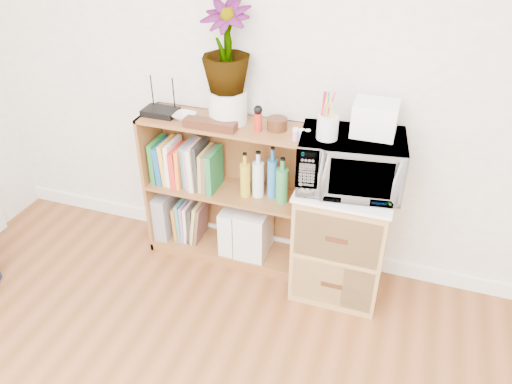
% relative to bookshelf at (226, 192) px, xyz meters
% --- Properties ---
extents(skirting_board, '(4.00, 0.02, 0.10)m').
position_rel_bookshelf_xyz_m(skirting_board, '(0.35, 0.14, -0.42)').
color(skirting_board, white).
rests_on(skirting_board, ground).
extents(bookshelf, '(1.00, 0.30, 0.95)m').
position_rel_bookshelf_xyz_m(bookshelf, '(0.00, 0.00, 0.00)').
color(bookshelf, brown).
rests_on(bookshelf, ground).
extents(wicker_unit, '(0.50, 0.45, 0.70)m').
position_rel_bookshelf_xyz_m(wicker_unit, '(0.75, -0.08, -0.12)').
color(wicker_unit, '#9E7542').
rests_on(wicker_unit, ground).
extents(microwave, '(0.58, 0.43, 0.30)m').
position_rel_bookshelf_xyz_m(microwave, '(0.75, -0.08, 0.39)').
color(microwave, white).
rests_on(microwave, wicker_unit).
extents(pen_cup, '(0.11, 0.11, 0.12)m').
position_rel_bookshelf_xyz_m(pen_cup, '(0.63, -0.15, 0.60)').
color(pen_cup, silver).
rests_on(pen_cup, microwave).
extents(small_appliance, '(0.22, 0.18, 0.17)m').
position_rel_bookshelf_xyz_m(small_appliance, '(0.84, -0.02, 0.63)').
color(small_appliance, white).
rests_on(small_appliance, microwave).
extents(router, '(0.20, 0.14, 0.04)m').
position_rel_bookshelf_xyz_m(router, '(-0.39, -0.02, 0.49)').
color(router, black).
rests_on(router, bookshelf).
extents(white_bowl, '(0.13, 0.13, 0.03)m').
position_rel_bookshelf_xyz_m(white_bowl, '(-0.23, -0.03, 0.49)').
color(white_bowl, silver).
rests_on(white_bowl, bookshelf).
extents(plant_pot, '(0.22, 0.22, 0.19)m').
position_rel_bookshelf_xyz_m(plant_pot, '(0.02, 0.02, 0.57)').
color(plant_pot, silver).
rests_on(plant_pot, bookshelf).
extents(potted_plant, '(0.27, 0.27, 0.48)m').
position_rel_bookshelf_xyz_m(potted_plant, '(0.02, 0.02, 0.90)').
color(potted_plant, '#36742E').
rests_on(potted_plant, plant_pot).
extents(trinket_box, '(0.30, 0.08, 0.05)m').
position_rel_bookshelf_xyz_m(trinket_box, '(-0.04, -0.10, 0.50)').
color(trinket_box, '#33180E').
rests_on(trinket_box, bookshelf).
extents(kokeshi_doll, '(0.04, 0.04, 0.10)m').
position_rel_bookshelf_xyz_m(kokeshi_doll, '(0.22, -0.04, 0.53)').
color(kokeshi_doll, red).
rests_on(kokeshi_doll, bookshelf).
extents(wooden_bowl, '(0.11, 0.11, 0.07)m').
position_rel_bookshelf_xyz_m(wooden_bowl, '(0.32, 0.01, 0.51)').
color(wooden_bowl, '#371B0F').
rests_on(wooden_bowl, bookshelf).
extents(paint_jars, '(0.10, 0.04, 0.05)m').
position_rel_bookshelf_xyz_m(paint_jars, '(0.48, -0.09, 0.50)').
color(paint_jars, pink).
rests_on(paint_jars, bookshelf).
extents(file_box, '(0.09, 0.25, 0.31)m').
position_rel_bookshelf_xyz_m(file_box, '(-0.43, 0.00, -0.25)').
color(file_box, gray).
rests_on(file_box, bookshelf).
extents(magazine_holder_left, '(0.10, 0.24, 0.31)m').
position_rel_bookshelf_xyz_m(magazine_holder_left, '(0.04, -0.01, -0.25)').
color(magazine_holder_left, silver).
rests_on(magazine_holder_left, bookshelf).
extents(magazine_holder_mid, '(0.10, 0.26, 0.32)m').
position_rel_bookshelf_xyz_m(magazine_holder_mid, '(0.14, -0.01, -0.24)').
color(magazine_holder_mid, silver).
rests_on(magazine_holder_mid, bookshelf).
extents(magazine_holder_right, '(0.10, 0.25, 0.32)m').
position_rel_bookshelf_xyz_m(magazine_holder_right, '(0.23, -0.01, -0.25)').
color(magazine_holder_right, silver).
rests_on(magazine_holder_right, bookshelf).
extents(cookbooks, '(0.41, 0.20, 0.30)m').
position_rel_bookshelf_xyz_m(cookbooks, '(-0.25, 0.00, 0.16)').
color(cookbooks, '#1C6A2C').
rests_on(cookbooks, bookshelf).
extents(liquor_bottles, '(0.29, 0.07, 0.32)m').
position_rel_bookshelf_xyz_m(liquor_bottles, '(0.26, 0.00, 0.17)').
color(liquor_bottles, gold).
rests_on(liquor_bottles, bookshelf).
extents(lower_books, '(0.20, 0.19, 0.29)m').
position_rel_bookshelf_xyz_m(lower_books, '(-0.26, 0.00, -0.27)').
color(lower_books, '#BC6A21').
rests_on(lower_books, bookshelf).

